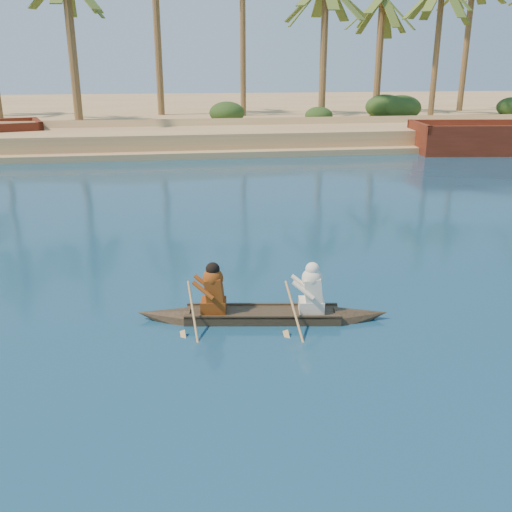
{
  "coord_description": "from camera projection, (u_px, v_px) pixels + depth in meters",
  "views": [
    {
      "loc": [
        2.23,
        -11.42,
        5.31
      ],
      "look_at": [
        4.23,
        1.26,
        0.97
      ],
      "focal_mm": 40.0,
      "sensor_mm": 36.0,
      "label": 1
    }
  ],
  "objects": [
    {
      "name": "palm_grove",
      "position": [
        129.0,
        25.0,
        42.24
      ],
      "size": [
        110.0,
        14.0,
        16.0
      ],
      "primitive_type": null,
      "color": "#415E21",
      "rests_on": "ground"
    },
    {
      "name": "sandy_embankment",
      "position": [
        141.0,
        115.0,
        55.76
      ],
      "size": [
        150.0,
        51.0,
        1.5
      ],
      "color": "tan",
      "rests_on": "ground"
    },
    {
      "name": "shrub_cluster",
      "position": [
        133.0,
        124.0,
        41.15
      ],
      "size": [
        100.0,
        6.0,
        2.4
      ],
      "primitive_type": null,
      "color": "#1D3915",
      "rests_on": "ground"
    },
    {
      "name": "canoe",
      "position": [
        262.0,
        307.0,
        12.39
      ],
      "size": [
        5.52,
        1.56,
        1.51
      ],
      "rotation": [
        0.0,
        0.0,
        -0.15
      ],
      "color": "#3F3222",
      "rests_on": "ground"
    },
    {
      "name": "ground",
      "position": [
        68.0,
        328.0,
        12.06
      ],
      "size": [
        160.0,
        160.0,
        0.0
      ],
      "primitive_type": "plane",
      "color": "#0C324E",
      "rests_on": "ground"
    }
  ]
}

